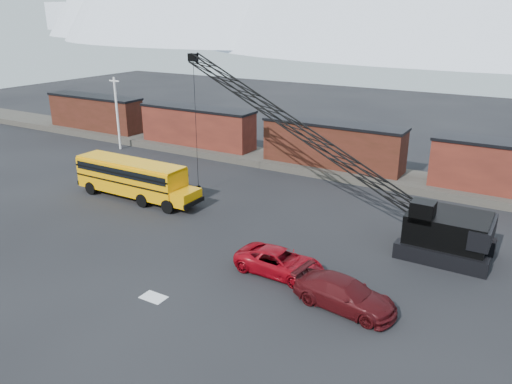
% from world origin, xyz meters
% --- Properties ---
extents(ground, '(160.00, 160.00, 0.00)m').
position_xyz_m(ground, '(0.00, 0.00, 0.00)').
color(ground, black).
rests_on(ground, ground).
extents(gravel_berm, '(120.00, 5.00, 0.70)m').
position_xyz_m(gravel_berm, '(0.00, 22.00, 0.35)').
color(gravel_berm, '#4D483F').
rests_on(gravel_berm, ground).
extents(boxcar_west_far, '(13.70, 3.10, 4.17)m').
position_xyz_m(boxcar_west_far, '(-32.00, 22.00, 2.76)').
color(boxcar_west_far, '#491D14').
rests_on(boxcar_west_far, gravel_berm).
extents(boxcar_west_near, '(13.70, 3.10, 4.17)m').
position_xyz_m(boxcar_west_near, '(-16.00, 22.00, 2.76)').
color(boxcar_west_near, '#451913').
rests_on(boxcar_west_near, gravel_berm).
extents(boxcar_mid, '(13.70, 3.10, 4.17)m').
position_xyz_m(boxcar_mid, '(0.00, 22.00, 2.76)').
color(boxcar_mid, '#491D14').
rests_on(boxcar_mid, gravel_berm).
extents(utility_pole, '(1.40, 0.24, 8.00)m').
position_xyz_m(utility_pole, '(-24.00, 18.00, 4.15)').
color(utility_pole, silver).
rests_on(utility_pole, ground).
extents(snow_patch, '(1.40, 0.90, 0.02)m').
position_xyz_m(snow_patch, '(0.50, -4.00, 0.01)').
color(snow_patch, silver).
rests_on(snow_patch, ground).
extents(school_bus, '(11.65, 2.65, 3.19)m').
position_xyz_m(school_bus, '(-11.16, 6.93, 1.79)').
color(school_bus, orange).
rests_on(school_bus, ground).
extents(red_pickup, '(5.41, 2.59, 1.49)m').
position_xyz_m(red_pickup, '(5.11, 1.84, 0.74)').
color(red_pickup, maroon).
rests_on(red_pickup, ground).
extents(maroon_suv, '(5.76, 2.88, 1.61)m').
position_xyz_m(maroon_suv, '(9.73, 0.36, 0.80)').
color(maroon_suv, '#410B0E').
rests_on(maroon_suv, ground).
extents(crawler_crane, '(23.81, 4.20, 11.76)m').
position_xyz_m(crawler_crane, '(2.90, 10.10, 6.35)').
color(crawler_crane, black).
rests_on(crawler_crane, ground).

